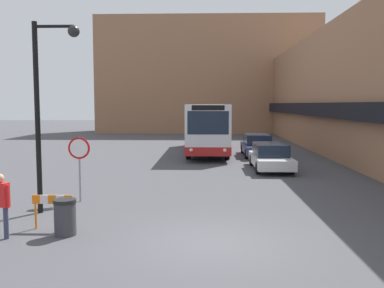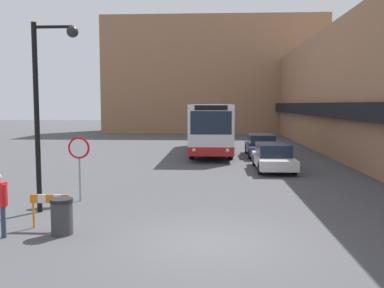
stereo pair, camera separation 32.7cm
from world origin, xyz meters
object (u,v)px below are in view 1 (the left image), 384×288
pedestrian (0,200)px  stop_sign (79,155)px  construction_barricade (52,205)px  city_bus (208,127)px  parked_car_middle (257,145)px  street_lamp (46,95)px  trash_bin (65,217)px  parked_car_front (271,156)px

pedestrian → stop_sign: bearing=94.9°
pedestrian → construction_barricade: 1.36m
stop_sign → construction_barricade: 3.42m
city_bus → parked_car_middle: size_ratio=2.46×
street_lamp → trash_bin: 4.13m
parked_car_middle → trash_bin: (-7.03, -17.33, -0.24)m
trash_bin → construction_barricade: size_ratio=0.86×
stop_sign → pedestrian: (-0.80, -4.13, -0.64)m
stop_sign → trash_bin: (0.74, -3.81, -1.16)m
pedestrian → construction_barricade: pedestrian is taller
parked_car_front → stop_sign: bearing=-135.5°
stop_sign → parked_car_middle: bearing=60.1°
pedestrian → construction_barricade: (1.01, 0.86, -0.33)m
city_bus → stop_sign: bearing=-106.3°
parked_car_middle → stop_sign: 15.62m
parked_car_front → pedestrian: pedestrian is taller
parked_car_front → construction_barricade: (-7.56, -10.90, -0.02)m
stop_sign → street_lamp: 2.61m
city_bus → construction_barricade: 19.20m
parked_car_middle → stop_sign: (-7.77, -13.52, 0.92)m
parked_car_front → city_bus: bearing=112.7°
city_bus → construction_barricade: bearing=-103.0°
pedestrian → parked_car_middle: bearing=80.0°
street_lamp → trash_bin: bearing=-61.2°
stop_sign → street_lamp: street_lamp is taller
street_lamp → pedestrian: bearing=-96.3°
city_bus → construction_barricade: city_bus is taller
stop_sign → trash_bin: bearing=-79.0°
street_lamp → construction_barricade: (0.72, -1.74, -3.03)m
parked_car_front → pedestrian: size_ratio=2.81×
city_bus → parked_car_front: (3.25, -7.78, -1.14)m
street_lamp → trash_bin: size_ratio=6.22×
stop_sign → pedestrian: size_ratio=1.36×
city_bus → street_lamp: 17.77m
stop_sign → pedestrian: stop_sign is taller
parked_car_front → street_lamp: street_lamp is taller
city_bus → stop_sign: (-4.52, -15.40, -0.19)m
construction_barricade → trash_bin: bearing=-45.6°
parked_car_front → pedestrian: 14.55m
city_bus → trash_bin: bearing=-101.1°
city_bus → parked_car_front: 8.51m
construction_barricade → parked_car_front: bearing=55.3°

